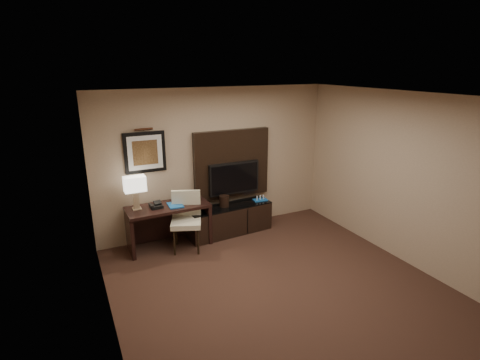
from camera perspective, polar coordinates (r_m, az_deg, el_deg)
floor at (r=5.52m, az=6.92°, el=-16.91°), size 4.50×5.00×0.01m
ceiling at (r=4.59m, az=8.16°, el=12.31°), size 4.50×5.00×0.01m
wall_back at (r=7.01m, az=-3.71°, el=2.92°), size 4.50×0.01×2.70m
wall_front at (r=3.34m, az=32.69°, el=-17.03°), size 4.50×0.01×2.70m
wall_left at (r=4.18m, az=-19.60°, el=-8.27°), size 0.01×5.00×2.70m
wall_right at (r=6.36m, az=24.75°, el=-0.18°), size 0.01×5.00×2.70m
desk at (r=6.70m, az=-10.76°, el=-6.87°), size 1.42×0.64×0.75m
credenza at (r=7.10m, az=-1.55°, el=-6.04°), size 1.63×0.55×0.55m
tv_wall_panel at (r=7.09m, az=-1.27°, el=2.45°), size 1.50×0.12×1.30m
tv at (r=7.07m, az=-0.92°, el=0.30°), size 1.00×0.08×0.60m
artwork at (r=6.56m, az=-14.29°, el=4.10°), size 0.70×0.04×0.70m
picture_light at (r=6.44m, az=-14.48°, el=7.50°), size 0.04×0.04×0.30m
desk_chair at (r=6.46m, az=-8.20°, el=-6.32°), size 0.67×0.71×1.03m
table_lamp at (r=6.44m, az=-15.62°, el=-2.10°), size 0.34×0.20×0.53m
desk_phone at (r=6.49m, az=-12.65°, el=-3.75°), size 0.21×0.19×0.10m
blue_folder at (r=6.54m, az=-9.84°, el=-3.78°), size 0.25×0.33×0.02m
book at (r=6.49m, az=-10.10°, el=-3.11°), size 0.15×0.03×0.20m
water_bottle at (r=6.65m, az=-7.57°, el=-2.50°), size 0.08×0.08×0.20m
ice_bucket at (r=6.94m, az=-2.43°, el=-3.22°), size 0.19×0.19×0.20m
minibar_tray at (r=7.26m, az=3.10°, el=-2.76°), size 0.28×0.19×0.10m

